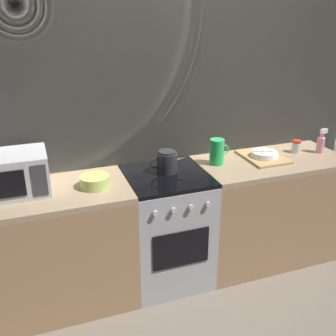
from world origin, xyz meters
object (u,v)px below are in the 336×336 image
object	(u,v)px
mixing_bowl	(95,181)
dish_pile	(264,156)
microwave	(11,174)
spice_jar	(296,146)
kettle	(167,162)
pitcher	(217,152)
stove_unit	(167,228)
spray_bottle	(321,143)

from	to	relation	value
mixing_bowl	dish_pile	world-z (taller)	mixing_bowl
microwave	mixing_bowl	world-z (taller)	microwave
microwave	spice_jar	bearing A→B (deg)	0.52
kettle	spice_jar	bearing A→B (deg)	1.63
microwave	pitcher	bearing A→B (deg)	0.39
dish_pile	kettle	bearing A→B (deg)	-179.94
stove_unit	spray_bottle	size ratio (longest dim) A/B	4.43
pitcher	kettle	bearing A→B (deg)	-176.88
mixing_bowl	pitcher	world-z (taller)	pitcher
dish_pile	spray_bottle	xyz separation A→B (m)	(0.52, -0.04, 0.06)
mixing_bowl	dish_pile	bearing A→B (deg)	3.32
kettle	pitcher	world-z (taller)	pitcher
stove_unit	spray_bottle	xyz separation A→B (m)	(1.36, 0.01, 0.53)
spray_bottle	spice_jar	bearing A→B (deg)	159.42
kettle	spice_jar	world-z (taller)	kettle
stove_unit	spice_jar	distance (m)	1.28
mixing_bowl	spice_jar	size ratio (longest dim) A/B	1.90
spice_jar	dish_pile	bearing A→B (deg)	-174.52
microwave	dish_pile	size ratio (longest dim) A/B	1.15
pitcher	spray_bottle	world-z (taller)	spray_bottle
stove_unit	microwave	xyz separation A→B (m)	(-1.05, 0.06, 0.59)
mixing_bowl	spice_jar	bearing A→B (deg)	3.74
stove_unit	spice_jar	xyz separation A→B (m)	(1.18, 0.08, 0.50)
stove_unit	microwave	world-z (taller)	microwave
kettle	spice_jar	distance (m)	1.16
stove_unit	spice_jar	size ratio (longest dim) A/B	8.57
mixing_bowl	spray_bottle	distance (m)	1.89
stove_unit	dish_pile	size ratio (longest dim) A/B	2.25
spice_jar	spray_bottle	xyz separation A→B (m)	(0.19, -0.07, 0.03)
spice_jar	spray_bottle	bearing A→B (deg)	-20.58
pitcher	spray_bottle	size ratio (longest dim) A/B	0.99
stove_unit	pitcher	distance (m)	0.71
mixing_bowl	spice_jar	distance (m)	1.71
stove_unit	kettle	bearing A→B (deg)	66.48
microwave	dish_pile	distance (m)	1.89
dish_pile	microwave	bearing A→B (deg)	179.64
microwave	spray_bottle	size ratio (longest dim) A/B	2.27
microwave	pitcher	distance (m)	1.48
stove_unit	pitcher	world-z (taller)	pitcher
microwave	dish_pile	world-z (taller)	microwave
pitcher	spray_bottle	bearing A→B (deg)	-3.68
mixing_bowl	spray_bottle	size ratio (longest dim) A/B	0.99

